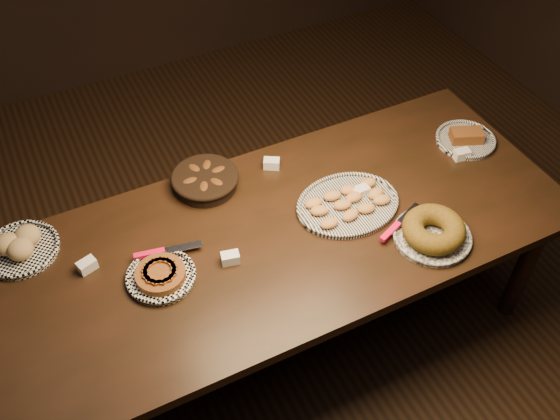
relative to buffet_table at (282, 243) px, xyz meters
name	(u,v)px	position (x,y,z in m)	size (l,w,h in m)	color
ground	(282,332)	(0.00, 0.00, -0.68)	(5.00, 5.00, 0.00)	black
buffet_table	(282,243)	(0.00, 0.00, 0.00)	(2.40, 1.00, 0.75)	black
apple_tart_plate	(161,275)	(-0.52, -0.01, 0.09)	(0.33, 0.27, 0.05)	white
madeleine_platter	(348,204)	(0.31, 0.00, 0.09)	(0.44, 0.36, 0.05)	black
bundt_cake_plate	(433,231)	(0.52, -0.30, 0.12)	(0.36, 0.33, 0.10)	black
croissant_basket	(205,179)	(-0.18, 0.38, 0.12)	(0.32, 0.32, 0.07)	black
bread_roll_plate	(20,246)	(-0.96, 0.36, 0.11)	(0.30, 0.30, 0.09)	white
loaf_plate	(466,139)	(1.01, 0.12, 0.09)	(0.28, 0.28, 0.06)	black
tent_cards	(290,203)	(0.09, 0.11, 0.10)	(1.76, 0.48, 0.04)	white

